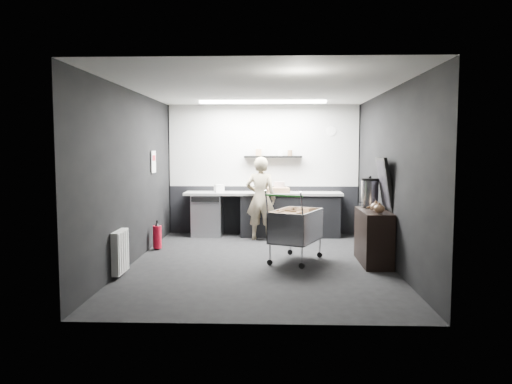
{
  "coord_description": "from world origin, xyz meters",
  "views": [
    {
      "loc": [
        0.2,
        -7.72,
        1.8
      ],
      "look_at": [
        -0.08,
        0.4,
        1.08
      ],
      "focal_mm": 35.0,
      "sensor_mm": 36.0,
      "label": 1
    }
  ],
  "objects": [
    {
      "name": "dado_panel",
      "position": [
        0.0,
        2.73,
        0.5
      ],
      "size": [
        3.95,
        0.02,
        1.0
      ],
      "primitive_type": "cube",
      "color": "black",
      "rests_on": "wall_back"
    },
    {
      "name": "wall_front",
      "position": [
        0.0,
        -2.75,
        1.35
      ],
      "size": [
        5.5,
        0.0,
        5.5
      ],
      "primitive_type": "plane",
      "rotation": [
        -1.57,
        0.0,
        0.0
      ],
      "color": "black",
      "rests_on": "floor"
    },
    {
      "name": "poster_red_band",
      "position": [
        -1.98,
        1.3,
        1.62
      ],
      "size": [
        0.02,
        0.22,
        0.1
      ],
      "primitive_type": "cube",
      "color": "red",
      "rests_on": "poster"
    },
    {
      "name": "radiator",
      "position": [
        -1.94,
        -0.9,
        0.35
      ],
      "size": [
        0.1,
        0.5,
        0.6
      ],
      "primitive_type": "cube",
      "color": "white",
      "rests_on": "wall_left"
    },
    {
      "name": "wall_right",
      "position": [
        2.0,
        0.0,
        1.35
      ],
      "size": [
        0.0,
        5.5,
        5.5
      ],
      "primitive_type": "plane",
      "rotation": [
        1.57,
        0.0,
        -1.57
      ],
      "color": "black",
      "rests_on": "floor"
    },
    {
      "name": "kitchen_wall_panel",
      "position": [
        0.0,
        2.73,
        1.85
      ],
      "size": [
        3.95,
        0.02,
        1.7
      ],
      "primitive_type": "cube",
      "color": "beige",
      "rests_on": "wall_back"
    },
    {
      "name": "wall_clock",
      "position": [
        1.4,
        2.72,
        2.15
      ],
      "size": [
        0.2,
        0.03,
        0.2
      ],
      "primitive_type": "cylinder",
      "rotation": [
        1.57,
        0.0,
        0.0
      ],
      "color": "white",
      "rests_on": "wall_back"
    },
    {
      "name": "person",
      "position": [
        -0.04,
        1.97,
        0.82
      ],
      "size": [
        0.66,
        0.5,
        1.64
      ],
      "primitive_type": "imported",
      "rotation": [
        0.0,
        0.0,
        2.94
      ],
      "color": "beige",
      "rests_on": "floor"
    },
    {
      "name": "fire_extinguisher",
      "position": [
        -1.85,
        0.95,
        0.24
      ],
      "size": [
        0.15,
        0.15,
        0.5
      ],
      "color": "red",
      "rests_on": "floor"
    },
    {
      "name": "sideboard",
      "position": [
        1.78,
        0.05,
        0.53
      ],
      "size": [
        0.47,
        1.11,
        1.66
      ],
      "color": "black",
      "rests_on": "floor"
    },
    {
      "name": "floor",
      "position": [
        0.0,
        0.0,
        0.0
      ],
      "size": [
        5.5,
        5.5,
        0.0
      ],
      "primitive_type": "plane",
      "color": "black",
      "rests_on": "ground"
    },
    {
      "name": "pink_tub",
      "position": [
        0.33,
        2.42,
        1.01
      ],
      "size": [
        0.22,
        0.22,
        0.22
      ],
      "primitive_type": "cylinder",
      "color": "beige",
      "rests_on": "prep_counter"
    },
    {
      "name": "shopping_cart",
      "position": [
        0.56,
        0.12,
        0.53
      ],
      "size": [
        0.97,
        1.24,
        1.11
      ],
      "color": "silver",
      "rests_on": "floor"
    },
    {
      "name": "ceiling",
      "position": [
        0.0,
        0.0,
        2.7
      ],
      "size": [
        5.5,
        5.5,
        0.0
      ],
      "primitive_type": "plane",
      "rotation": [
        3.14,
        0.0,
        0.0
      ],
      "color": "silver",
      "rests_on": "wall_back"
    },
    {
      "name": "wall_back",
      "position": [
        0.0,
        2.75,
        1.35
      ],
      "size": [
        5.5,
        0.0,
        5.5
      ],
      "primitive_type": "plane",
      "rotation": [
        1.57,
        0.0,
        0.0
      ],
      "color": "black",
      "rests_on": "floor"
    },
    {
      "name": "floating_shelf",
      "position": [
        0.2,
        2.62,
        1.62
      ],
      "size": [
        1.2,
        0.22,
        0.04
      ],
      "primitive_type": "cube",
      "color": "black",
      "rests_on": "wall_back"
    },
    {
      "name": "prep_counter",
      "position": [
        0.14,
        2.42,
        0.46
      ],
      "size": [
        3.2,
        0.61,
        0.9
      ],
      "color": "black",
      "rests_on": "floor"
    },
    {
      "name": "white_container",
      "position": [
        -0.9,
        2.37,
        0.98
      ],
      "size": [
        0.22,
        0.2,
        0.16
      ],
      "primitive_type": "cube",
      "rotation": [
        0.0,
        0.0,
        0.42
      ],
      "color": "white",
      "rests_on": "prep_counter"
    },
    {
      "name": "cardboard_box",
      "position": [
        0.26,
        2.37,
        0.95
      ],
      "size": [
        0.56,
        0.45,
        0.1
      ],
      "primitive_type": "cube",
      "rotation": [
        0.0,
        0.0,
        0.12
      ],
      "color": "#A37C57",
      "rests_on": "prep_counter"
    },
    {
      "name": "ceiling_strip",
      "position": [
        0.0,
        1.85,
        2.67
      ],
      "size": [
        2.4,
        0.2,
        0.04
      ],
      "primitive_type": "cube",
      "color": "white",
      "rests_on": "ceiling"
    },
    {
      "name": "wall_left",
      "position": [
        -2.0,
        0.0,
        1.35
      ],
      "size": [
        0.0,
        5.5,
        5.5
      ],
      "primitive_type": "plane",
      "rotation": [
        1.57,
        0.0,
        1.57
      ],
      "color": "black",
      "rests_on": "floor"
    },
    {
      "name": "poster",
      "position": [
        -1.98,
        1.3,
        1.55
      ],
      "size": [
        0.02,
        0.3,
        0.4
      ],
      "primitive_type": "cube",
      "color": "white",
      "rests_on": "wall_left"
    }
  ]
}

